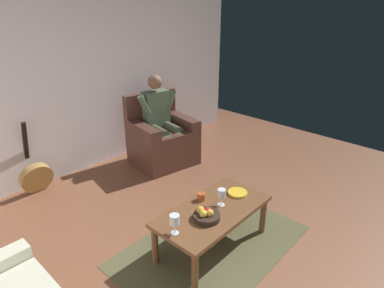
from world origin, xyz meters
name	(u,v)px	position (x,y,z in m)	size (l,w,h in m)	color
ground_plane	(262,268)	(0.00, 0.00, 0.00)	(7.08, 7.08, 0.00)	brown
wall_back	(79,73)	(0.00, -2.98, 1.36)	(5.73, 0.06, 2.72)	silver
rug	(212,245)	(0.09, -0.52, 0.00)	(1.85, 1.18, 0.01)	brown
armchair	(162,140)	(-0.82, -2.32, 0.35)	(0.93, 0.89, 1.02)	#533128
person_seated	(161,117)	(-0.82, -2.31, 0.70)	(0.64, 0.61, 1.30)	#54674D
coffee_table	(213,214)	(0.09, -0.52, 0.37)	(1.17, 0.62, 0.43)	brown
guitar	(36,175)	(0.86, -2.78, 0.23)	(0.40, 0.35, 1.05)	#A98041
wine_glass_near	(222,194)	(-0.01, -0.51, 0.55)	(0.08, 0.08, 0.17)	silver
wine_glass_far	(175,221)	(0.59, -0.52, 0.56)	(0.08, 0.08, 0.18)	silver
fruit_bowl	(206,215)	(0.25, -0.46, 0.47)	(0.24, 0.24, 0.11)	#2E221A
decorative_dish	(238,193)	(-0.28, -0.52, 0.44)	(0.20, 0.20, 0.02)	gold
candle_jar	(201,197)	(0.06, -0.71, 0.47)	(0.08, 0.08, 0.07)	#A84D21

